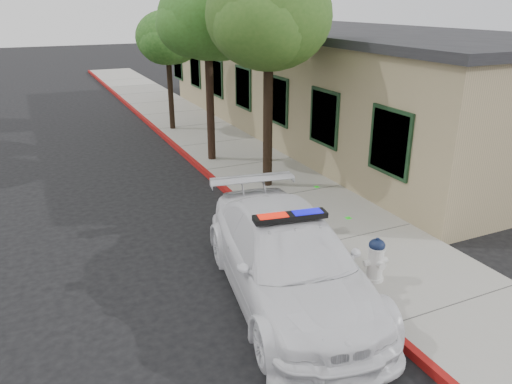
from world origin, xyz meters
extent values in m
plane|color=black|center=(0.00, 0.00, 0.00)|extent=(120.00, 120.00, 0.00)
cube|color=gray|center=(1.60, 3.00, 0.07)|extent=(3.20, 60.00, 0.15)
cube|color=#9E1211|center=(0.06, 3.00, 0.08)|extent=(0.14, 60.00, 0.16)
cube|color=tan|center=(6.70, 9.00, 2.00)|extent=(7.00, 20.00, 4.00)
cube|color=black|center=(6.70, 9.00, 4.12)|extent=(7.30, 20.30, 0.24)
cube|color=black|center=(3.17, 1.00, 1.95)|extent=(0.08, 1.48, 1.68)
cube|color=black|center=(3.17, 4.00, 1.95)|extent=(0.08, 1.48, 1.68)
cube|color=black|center=(3.17, 7.00, 1.95)|extent=(0.08, 1.48, 1.68)
cube|color=black|center=(3.17, 10.00, 1.95)|extent=(0.08, 1.48, 1.68)
cube|color=black|center=(3.17, 13.00, 1.95)|extent=(0.08, 1.48, 1.68)
cube|color=black|center=(3.17, 16.00, 1.95)|extent=(0.08, 1.48, 1.68)
cube|color=black|center=(3.17, 19.00, 1.95)|extent=(0.08, 1.48, 1.68)
imported|color=white|center=(-0.90, -1.35, 0.80)|extent=(3.11, 5.79, 1.59)
cube|color=black|center=(-0.90, -1.35, 1.65)|extent=(1.23, 0.47, 0.10)
cube|color=red|center=(-1.22, -1.30, 1.66)|extent=(0.55, 0.32, 0.11)
cube|color=#0E0BC5|center=(-0.58, -1.40, 1.66)|extent=(0.55, 0.32, 0.11)
cylinder|color=silver|center=(0.79, -1.70, 0.18)|extent=(0.37, 0.37, 0.06)
cylinder|color=silver|center=(0.79, -1.70, 0.51)|extent=(0.30, 0.30, 0.59)
cylinder|color=silver|center=(0.79, -1.70, 0.83)|extent=(0.34, 0.34, 0.04)
ellipsoid|color=#0E1833|center=(0.79, -1.70, 0.89)|extent=(0.31, 0.31, 0.23)
cylinder|color=#0E1833|center=(0.79, -1.70, 1.00)|extent=(0.08, 0.08, 0.06)
cylinder|color=silver|center=(0.61, -1.68, 0.54)|extent=(0.14, 0.13, 0.12)
cylinder|color=silver|center=(0.97, -1.72, 0.54)|extent=(0.14, 0.13, 0.12)
cylinder|color=silver|center=(0.77, -1.88, 0.56)|extent=(0.16, 0.14, 0.15)
cylinder|color=black|center=(1.28, 3.96, 2.02)|extent=(0.27, 0.27, 3.74)
ellipsoid|color=#2D541A|center=(1.28, 3.96, 4.83)|extent=(3.33, 3.33, 2.83)
ellipsoid|color=#2D541A|center=(1.74, 4.37, 4.51)|extent=(2.49, 2.49, 2.12)
ellipsoid|color=#2D541A|center=(0.93, 3.58, 4.62)|extent=(2.60, 2.60, 2.21)
cylinder|color=black|center=(0.70, 7.07, 1.99)|extent=(0.26, 0.26, 3.68)
ellipsoid|color=#325C1C|center=(0.70, 7.07, 4.72)|extent=(3.08, 3.08, 2.62)
ellipsoid|color=#325C1C|center=(1.17, 7.23, 4.42)|extent=(2.48, 2.48, 2.11)
ellipsoid|color=#325C1C|center=(0.26, 7.00, 4.52)|extent=(2.38, 2.38, 2.03)
cylinder|color=black|center=(0.70, 11.86, 1.62)|extent=(0.22, 0.22, 2.93)
ellipsoid|color=#1B4B17|center=(0.70, 11.86, 3.84)|extent=(2.51, 2.51, 2.14)
ellipsoid|color=#1B4B17|center=(1.08, 12.10, 3.58)|extent=(1.93, 1.93, 1.64)
ellipsoid|color=#1B4B17|center=(0.50, 11.56, 3.67)|extent=(2.01, 2.01, 1.71)
camera|label=1|loc=(-4.81, -8.30, 5.19)|focal=34.78mm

